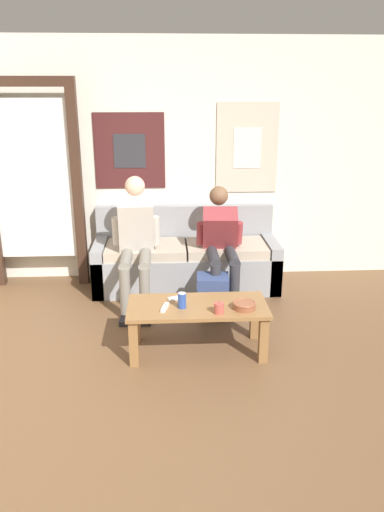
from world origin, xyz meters
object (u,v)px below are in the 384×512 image
object	(u,v)px
couch	(186,260)
backpack	(213,297)
ceramic_bowl	(244,305)
game_controller_near_left	(177,298)
coffee_table	(197,314)
person_seated_adult	(136,238)
person_seated_teen	(221,241)
pillar_candle	(219,308)
game_controller_near_right	(165,307)
drink_can_blue	(182,300)

from	to	relation	value
couch	backpack	world-z (taller)	couch
backpack	couch	bearing A→B (deg)	104.95
ceramic_bowl	game_controller_near_left	world-z (taller)	ceramic_bowl
coffee_table	person_seated_adult	xyz separation A→B (m)	(-0.53, 1.03, 0.33)
coffee_table	person_seated_teen	xyz separation A→B (m)	(0.30, 1.08, 0.27)
pillar_candle	game_controller_near_right	size ratio (longest dim) A/B	0.64
person_seated_teen	coffee_table	bearing A→B (deg)	-105.82
game_controller_near_right	drink_can_blue	bearing A→B (deg)	6.26
person_seated_adult	couch	bearing A→B (deg)	38.15
coffee_table	backpack	distance (m)	0.68
backpack	pillar_candle	world-z (taller)	pillar_candle
couch	game_controller_near_left	bearing A→B (deg)	-95.83
person_seated_teen	backpack	world-z (taller)	person_seated_teen
pillar_candle	drink_can_blue	xyz separation A→B (m)	(-0.28, 0.12, 0.02)
coffee_table	pillar_candle	size ratio (longest dim) A/B	11.69
person_seated_teen	game_controller_near_right	world-z (taller)	person_seated_teen
game_controller_near_right	person_seated_adult	bearing A→B (deg)	104.17
person_seated_teen	pillar_candle	world-z (taller)	person_seated_teen
person_seated_adult	ceramic_bowl	xyz separation A→B (m)	(0.89, -1.12, -0.22)
backpack	game_controller_near_right	size ratio (longest dim) A/B	2.71
ceramic_bowl	drink_can_blue	world-z (taller)	drink_can_blue
person_seated_teen	ceramic_bowl	xyz separation A→B (m)	(0.06, -1.17, -0.17)
ceramic_bowl	game_controller_near_left	distance (m)	0.56
game_controller_near_left	game_controller_near_right	world-z (taller)	same
game_controller_near_left	couch	bearing A→B (deg)	84.17
game_controller_near_left	person_seated_teen	bearing A→B (deg)	63.98
person_seated_adult	drink_can_blue	bearing A→B (deg)	-69.22
person_seated_adult	pillar_candle	world-z (taller)	person_seated_adult
backpack	person_seated_teen	bearing A→B (deg)	74.76
person_seated_teen	ceramic_bowl	distance (m)	1.18
drink_can_blue	backpack	bearing A→B (deg)	65.54
person_seated_adult	ceramic_bowl	size ratio (longest dim) A/B	6.77
backpack	drink_can_blue	size ratio (longest dim) A/B	3.23
backpack	drink_can_blue	bearing A→B (deg)	-114.46
coffee_table	drink_can_blue	bearing A→B (deg)	-160.43
couch	ceramic_bowl	world-z (taller)	couch
person_seated_adult	backpack	distance (m)	0.95
person_seated_teen	drink_can_blue	distance (m)	1.21
person_seated_adult	person_seated_teen	xyz separation A→B (m)	(0.84, 0.04, -0.05)
coffee_table	game_controller_near_left	distance (m)	0.22
drink_can_blue	game_controller_near_right	xyz separation A→B (m)	(-0.13, -0.01, -0.05)
couch	person_seated_adult	world-z (taller)	person_seated_adult
ceramic_bowl	person_seated_teen	bearing A→B (deg)	92.72
person_seated_adult	person_seated_teen	world-z (taller)	person_seated_adult
drink_can_blue	game_controller_near_right	bearing A→B (deg)	-173.74
coffee_table	ceramic_bowl	bearing A→B (deg)	-13.91
couch	coffee_table	size ratio (longest dim) A/B	1.73
person_seated_teen	ceramic_bowl	bearing A→B (deg)	-87.28
person_seated_adult	game_controller_near_right	size ratio (longest dim) A/B	8.31
person_seated_adult	game_controller_near_right	world-z (taller)	person_seated_adult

